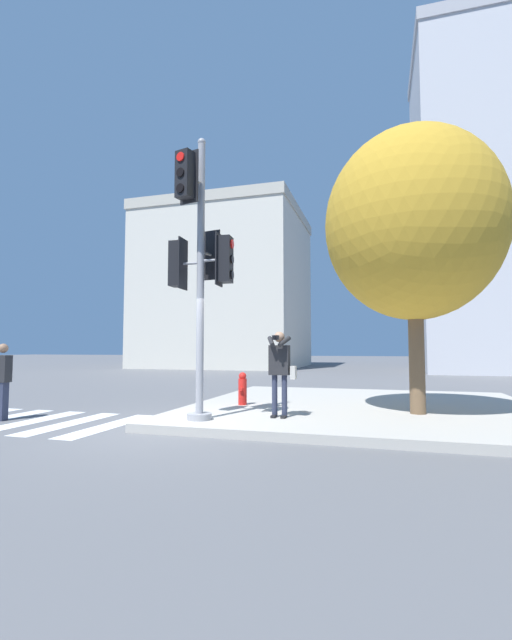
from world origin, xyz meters
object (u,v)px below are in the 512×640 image
fire_hydrant (243,389)px  street_tree (413,225)px  traffic_signal_pole (201,258)px  person_photographer (280,366)px  pedestrian_distant (2,380)px

fire_hydrant → street_tree: bearing=-4.4°
traffic_signal_pole → person_photographer: size_ratio=3.28×
person_photographer → fire_hydrant: person_photographer is taller
traffic_signal_pole → fire_hydrant: 3.58m
person_photographer → pedestrian_distant: person_photographer is taller
person_photographer → fire_hydrant: (-1.31, 1.58, -0.63)m
traffic_signal_pole → fire_hydrant: traffic_signal_pole is taller
person_photographer → pedestrian_distant: bearing=-169.4°
traffic_signal_pole → street_tree: bearing=25.7°
traffic_signal_pole → pedestrian_distant: 5.05m
pedestrian_distant → person_photographer: bearing=10.6°
pedestrian_distant → fire_hydrant: (4.53, 2.67, -0.31)m
traffic_signal_pole → person_photographer: traffic_signal_pole is taller
street_tree → fire_hydrant: (-3.97, 0.30, -3.64)m
traffic_signal_pole → street_tree: street_tree is taller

